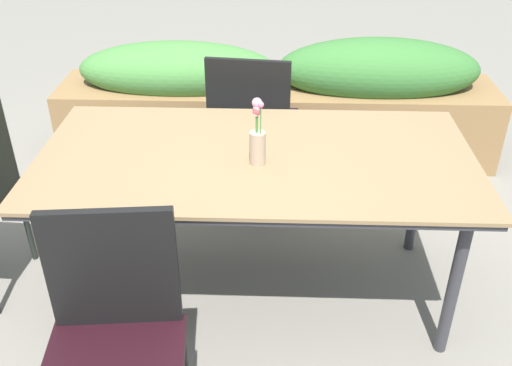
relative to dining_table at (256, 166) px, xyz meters
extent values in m
plane|color=gray|center=(-0.09, 0.01, -0.69)|extent=(12.00, 12.00, 0.00)
cube|color=#8C704C|center=(0.00, 0.00, 0.05)|extent=(1.84, 0.94, 0.02)
cube|color=#333338|center=(0.00, 0.00, 0.03)|extent=(1.80, 0.92, 0.02)
cylinder|color=#333338|center=(-0.80, -0.35, -0.32)|extent=(0.05, 0.05, 0.73)
cylinder|color=#333338|center=(0.80, -0.35, -0.32)|extent=(0.05, 0.05, 0.73)
cylinder|color=#333338|center=(-0.80, 0.35, -0.32)|extent=(0.05, 0.05, 0.73)
cylinder|color=#333338|center=(0.80, 0.35, -0.32)|extent=(0.05, 0.05, 0.73)
cylinder|color=black|center=(-1.16, 0.19, -0.46)|extent=(0.03, 0.03, 0.45)
cube|color=black|center=(-0.43, -0.72, 0.02)|extent=(0.42, 0.07, 0.46)
cube|color=black|center=(-0.04, 0.92, -0.25)|extent=(0.53, 0.53, 0.04)
cube|color=black|center=(-0.07, 0.70, -0.01)|extent=(0.45, 0.08, 0.46)
cylinder|color=black|center=(-0.23, 1.17, -0.47)|extent=(0.03, 0.03, 0.43)
cylinder|color=black|center=(0.20, 1.11, -0.47)|extent=(0.03, 0.03, 0.43)
cylinder|color=black|center=(-0.28, 0.73, -0.47)|extent=(0.03, 0.03, 0.43)
cylinder|color=black|center=(0.15, 0.68, -0.47)|extent=(0.03, 0.03, 0.43)
cylinder|color=tan|center=(0.01, -0.07, 0.13)|extent=(0.07, 0.07, 0.14)
cylinder|color=#47843D|center=(0.00, -0.07, 0.22)|extent=(0.01, 0.01, 0.12)
sphere|color=white|center=(0.00, -0.07, 0.28)|extent=(0.03, 0.03, 0.03)
cylinder|color=#47843D|center=(0.01, -0.07, 0.22)|extent=(0.01, 0.01, 0.13)
sphere|color=#DB4C56|center=(0.01, -0.07, 0.29)|extent=(0.03, 0.03, 0.03)
cylinder|color=#47843D|center=(0.01, -0.07, 0.24)|extent=(0.01, 0.01, 0.17)
sphere|color=pink|center=(0.01, -0.07, 0.32)|extent=(0.04, 0.04, 0.04)
cylinder|color=#47843D|center=(0.01, -0.07, 0.23)|extent=(0.01, 0.01, 0.15)
sphere|color=pink|center=(0.01, -0.07, 0.30)|extent=(0.04, 0.04, 0.04)
cylinder|color=#47843D|center=(0.02, -0.08, 0.24)|extent=(0.01, 0.01, 0.16)
sphere|color=pink|center=(0.02, -0.08, 0.32)|extent=(0.03, 0.03, 0.03)
cube|color=olive|center=(0.09, 1.39, -0.44)|extent=(2.84, 0.53, 0.49)
ellipsoid|color=#47843D|center=(-0.55, 1.39, -0.09)|extent=(1.28, 0.48, 0.36)
ellipsoid|color=#387233|center=(0.73, 1.39, -0.07)|extent=(1.28, 0.48, 0.40)
camera|label=1|loc=(0.08, -2.13, 1.22)|focal=40.39mm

